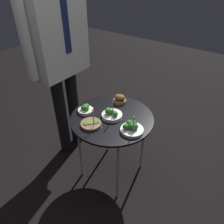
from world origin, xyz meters
The scene contains 8 objects.
ground_plane centered at (0.00, 0.00, 0.00)m, with size 8.00×8.00×0.00m, color black.
serving_cart centered at (0.00, 0.00, 0.62)m, with size 0.68×0.68×0.66m.
bowl_asparagus_back_right centered at (-0.18, 0.07, 0.67)m, with size 0.16×0.16×0.18m.
bowl_broccoli_back_left centered at (0.00, 0.00, 0.69)m, with size 0.17×0.17×0.18m.
bowl_roast_mid_right centered at (0.22, 0.07, 0.69)m, with size 0.12×0.12×0.08m.
bowl_broccoli_mid_left centered at (-0.06, -0.22, 0.69)m, with size 0.17×0.17×0.17m.
bowl_broccoli_front_center centered at (-0.07, 0.22, 0.69)m, with size 0.13×0.13×0.07m.
waiter_figure centered at (0.04, 0.58, 1.13)m, with size 0.66×0.25×1.78m.
Camera 1 is at (-1.16, -0.84, 1.73)m, focal length 35.00 mm.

